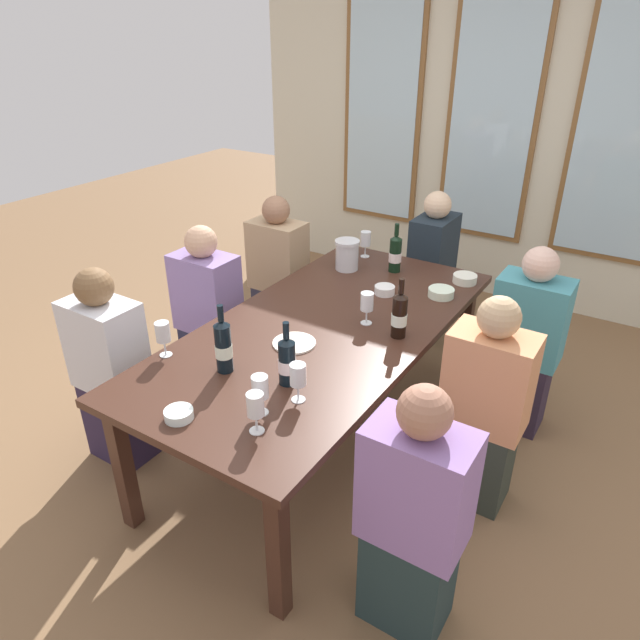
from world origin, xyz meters
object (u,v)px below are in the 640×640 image
wine_glass_4 (260,389)px  wine_bottle_2 (399,315)px  wine_bottle_3 (223,346)px  wine_bottle_0 (395,254)px  seated_person_2 (278,277)px  wine_glass_3 (163,333)px  seated_person_1 (484,409)px  tasting_bowl_2 (465,279)px  tasting_bowl_3 (441,293)px  tasting_bowl_1 (179,414)px  wine_glass_2 (255,406)px  seated_person_5 (413,520)px  wine_glass_1 (366,240)px  tasting_bowl_0 (385,290)px  wine_glass_0 (367,303)px  wine_bottle_1 (287,361)px  seated_person_0 (209,317)px  white_plate_0 (294,343)px  seated_person_4 (111,373)px  dining_table (324,337)px  wine_glass_5 (298,376)px  metal_pitcher (347,255)px  seated_person_6 (431,271)px

wine_glass_4 → wine_bottle_2: bearing=77.7°
wine_bottle_2 → wine_bottle_3: 0.88m
wine_bottle_0 → seated_person_2: size_ratio=0.28×
wine_glass_3 → seated_person_1: size_ratio=0.16×
tasting_bowl_2 → tasting_bowl_3: bearing=-99.9°
seated_person_1 → tasting_bowl_1: bearing=-132.9°
wine_glass_2 → seated_person_5: 0.72m
wine_glass_1 → wine_glass_2: 1.91m
wine_bottle_3 → tasting_bowl_0: bearing=78.0°
tasting_bowl_2 → wine_glass_3: 1.81m
wine_glass_4 → wine_glass_0: bearing=90.7°
wine_bottle_3 → wine_glass_3: bearing=-170.9°
tasting_bowl_1 → tasting_bowl_2: (0.49, 1.89, 0.00)m
tasting_bowl_1 → wine_glass_3: wine_glass_3 is taller
tasting_bowl_2 → wine_bottle_0: bearing=-170.9°
wine_bottle_1 → seated_person_0: bearing=150.4°
wine_glass_0 → white_plate_0: bearing=-117.2°
wine_bottle_1 → seated_person_1: seated_person_1 is taller
seated_person_1 → seated_person_5: same height
wine_glass_4 → seated_person_5: 0.76m
tasting_bowl_0 → seated_person_1: seated_person_1 is taller
seated_person_4 → tasting_bowl_2: bearing=51.4°
dining_table → seated_person_1: (0.87, 0.04, -0.15)m
wine_bottle_1 → wine_bottle_2: 0.68m
wine_glass_1 → seated_person_4: bearing=-109.2°
tasting_bowl_2 → wine_glass_5: (-0.16, -1.53, 0.10)m
metal_pitcher → seated_person_0: (-0.58, -0.67, -0.31)m
wine_glass_4 → wine_glass_5: 0.17m
wine_bottle_1 → seated_person_0: (-1.01, 0.58, -0.33)m
seated_person_2 → seated_person_5: same height
wine_bottle_2 → wine_glass_3: wine_bottle_2 is taller
tasting_bowl_2 → seated_person_1: size_ratio=0.13×
tasting_bowl_2 → wine_glass_3: size_ratio=0.82×
wine_glass_1 → tasting_bowl_0: bearing=-50.3°
metal_pitcher → wine_bottle_1: wine_bottle_1 is taller
metal_pitcher → seated_person_1: bearing=-30.6°
wine_glass_5 → seated_person_5: seated_person_5 is taller
wine_bottle_3 → tasting_bowl_2: wine_bottle_3 is taller
metal_pitcher → wine_bottle_1: (0.43, -1.25, 0.02)m
wine_bottle_0 → wine_glass_2: bearing=-81.6°
metal_pitcher → wine_glass_1: metal_pitcher is taller
wine_glass_2 → seated_person_6: bearing=95.9°
seated_person_1 → seated_person_5: 0.79m
wine_bottle_3 → tasting_bowl_2: 1.63m
tasting_bowl_2 → wine_glass_2: bearing=-95.9°
wine_glass_1 → seated_person_0: bearing=-122.1°
wine_bottle_3 → seated_person_4: (-0.72, -0.10, -0.34)m
tasting_bowl_1 → tasting_bowl_2: tasting_bowl_2 is taller
wine_bottle_2 → seated_person_5: 1.05m
tasting_bowl_2 → seated_person_2: size_ratio=0.13×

